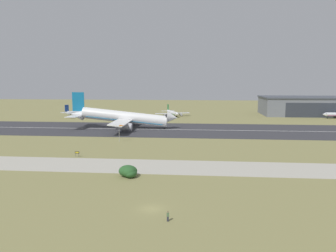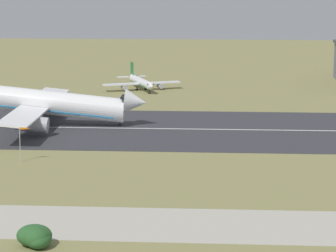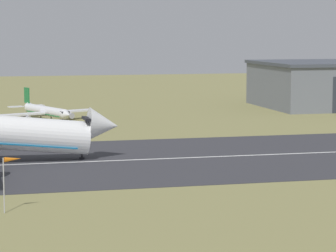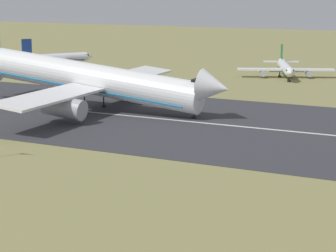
% 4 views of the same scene
% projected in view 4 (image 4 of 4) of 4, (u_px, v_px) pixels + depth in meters
% --- Properties ---
extents(ground_plane, '(613.21, 613.21, 0.00)m').
position_uv_depth(ground_plane, '(47.00, 225.00, 62.63)').
color(ground_plane, olive).
extents(runway_strip, '(373.21, 48.22, 0.06)m').
position_uv_depth(runway_strip, '(233.00, 126.00, 107.30)').
color(runway_strip, '#333338').
rests_on(runway_strip, ground_plane).
extents(runway_centreline, '(335.89, 0.70, 0.01)m').
position_uv_depth(runway_centreline, '(233.00, 126.00, 107.29)').
color(runway_centreline, silver).
rests_on(runway_centreline, runway_strip).
extents(airplane_landing, '(55.53, 53.25, 18.26)m').
position_uv_depth(airplane_landing, '(90.00, 80.00, 120.49)').
color(airplane_landing, white).
rests_on(airplane_landing, ground_plane).
extents(airplane_parked_centre, '(23.50, 23.88, 7.55)m').
position_uv_depth(airplane_parked_centre, '(285.00, 68.00, 165.41)').
color(airplane_parked_centre, white).
rests_on(airplane_parked_centre, ground_plane).
extents(airplane_parked_east, '(20.94, 21.00, 8.67)m').
position_uv_depth(airplane_parked_east, '(58.00, 58.00, 182.77)').
color(airplane_parked_east, silver).
rests_on(airplane_parked_east, ground_plane).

